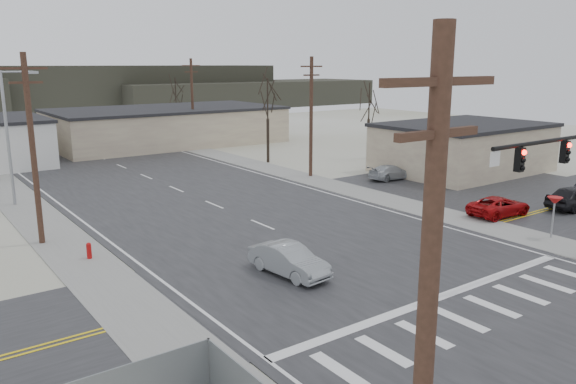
# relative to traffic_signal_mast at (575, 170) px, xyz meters

# --- Properties ---
(ground) EXTENTS (140.00, 140.00, 0.00)m
(ground) POSITION_rel_traffic_signal_mast_xyz_m (-7.89, 6.20, -4.67)
(ground) COLOR silver
(ground) RESTS_ON ground
(main_road) EXTENTS (18.00, 110.00, 0.05)m
(main_road) POSITION_rel_traffic_signal_mast_xyz_m (-7.89, 21.20, -4.65)
(main_road) COLOR #232426
(main_road) RESTS_ON ground
(cross_road) EXTENTS (90.00, 10.00, 0.04)m
(cross_road) POSITION_rel_traffic_signal_mast_xyz_m (-7.89, 6.20, -4.65)
(cross_road) COLOR #232426
(cross_road) RESTS_ON ground
(parking_lot) EXTENTS (18.00, 20.00, 0.03)m
(parking_lot) POSITION_rel_traffic_signal_mast_xyz_m (12.11, 12.20, -4.66)
(parking_lot) COLOR #232426
(parking_lot) RESTS_ON ground
(sidewalk_left) EXTENTS (3.00, 90.00, 0.06)m
(sidewalk_left) POSITION_rel_traffic_signal_mast_xyz_m (-18.49, 26.20, -4.64)
(sidewalk_left) COLOR gray
(sidewalk_left) RESTS_ON ground
(sidewalk_right) EXTENTS (3.00, 90.00, 0.06)m
(sidewalk_right) POSITION_rel_traffic_signal_mast_xyz_m (2.71, 26.20, -4.64)
(sidewalk_right) COLOR gray
(sidewalk_right) RESTS_ON ground
(traffic_signal_mast) EXTENTS (8.95, 0.43, 7.20)m
(traffic_signal_mast) POSITION_rel_traffic_signal_mast_xyz_m (0.00, 0.00, 0.00)
(traffic_signal_mast) COLOR black
(traffic_signal_mast) RESTS_ON ground
(fire_hydrant) EXTENTS (0.24, 0.24, 0.87)m
(fire_hydrant) POSITION_rel_traffic_signal_mast_xyz_m (-18.09, 14.20, -4.22)
(fire_hydrant) COLOR #A50C0C
(fire_hydrant) RESTS_ON ground
(yield_sign) EXTENTS (0.80, 0.80, 2.35)m
(yield_sign) POSITION_rel_traffic_signal_mast_xyz_m (3.61, 2.70, -2.61)
(yield_sign) COLOR gray
(yield_sign) RESTS_ON ground
(building_right_far) EXTENTS (26.30, 14.30, 4.30)m
(building_right_far) POSITION_rel_traffic_signal_mast_xyz_m (2.11, 50.20, -2.52)
(building_right_far) COLOR #C3B795
(building_right_far) RESTS_ON ground
(building_lot) EXTENTS (14.30, 10.30, 4.30)m
(building_lot) POSITION_rel_traffic_signal_mast_xyz_m (16.11, 18.20, -2.52)
(building_lot) COLOR #C3B795
(building_lot) RESTS_ON ground
(upole_left_a) EXTENTS (2.20, 0.30, 10.00)m
(upole_left_a) POSITION_rel_traffic_signal_mast_xyz_m (-19.39, -7.80, 0.55)
(upole_left_a) COLOR #462B20
(upole_left_a) RESTS_ON ground
(upole_left_b) EXTENTS (2.20, 0.30, 10.00)m
(upole_left_b) POSITION_rel_traffic_signal_mast_xyz_m (-19.39, 18.20, 0.55)
(upole_left_b) COLOR #462B20
(upole_left_b) RESTS_ON ground
(upole_right_a) EXTENTS (2.20, 0.30, 10.00)m
(upole_right_a) POSITION_rel_traffic_signal_mast_xyz_m (3.61, 24.20, 0.55)
(upole_right_a) COLOR #462B20
(upole_right_a) RESTS_ON ground
(upole_right_b) EXTENTS (2.20, 0.30, 10.00)m
(upole_right_b) POSITION_rel_traffic_signal_mast_xyz_m (3.61, 46.20, 0.55)
(upole_right_b) COLOR #462B20
(upole_right_b) RESTS_ON ground
(streetlight_main) EXTENTS (2.40, 0.25, 9.00)m
(streetlight_main) POSITION_rel_traffic_signal_mast_xyz_m (-18.69, 28.20, 0.41)
(streetlight_main) COLOR gray
(streetlight_main) RESTS_ON ground
(tree_right_mid) EXTENTS (3.74, 3.74, 8.33)m
(tree_right_mid) POSITION_rel_traffic_signal_mast_xyz_m (4.61, 32.20, 1.26)
(tree_right_mid) COLOR black
(tree_right_mid) RESTS_ON ground
(tree_right_far) EXTENTS (3.52, 3.52, 7.84)m
(tree_right_far) POSITION_rel_traffic_signal_mast_xyz_m (7.11, 58.20, 0.91)
(tree_right_far) COLOR black
(tree_right_far) RESTS_ON ground
(tree_lot) EXTENTS (3.52, 3.52, 7.84)m
(tree_lot) POSITION_rel_traffic_signal_mast_xyz_m (14.11, 28.20, 0.91)
(tree_lot) COLOR black
(tree_lot) RESTS_ON ground
(hill_center) EXTENTS (80.00, 18.00, 9.00)m
(hill_center) POSITION_rel_traffic_signal_mast_xyz_m (7.11, 102.20, -0.17)
(hill_center) COLOR #333026
(hill_center) RESTS_ON ground
(hill_right) EXTENTS (60.00, 18.00, 5.50)m
(hill_right) POSITION_rel_traffic_signal_mast_xyz_m (42.11, 96.20, -1.92)
(hill_right) COLOR #333026
(hill_right) RESTS_ON ground
(sedan_crossing) EXTENTS (1.97, 4.35, 1.39)m
(sedan_crossing) POSITION_rel_traffic_signal_mast_xyz_m (-11.37, 6.72, -3.94)
(sedan_crossing) COLOR gray
(sedan_crossing) RESTS_ON main_road
(car_far_a) EXTENTS (3.63, 6.03, 1.64)m
(car_far_a) POSITION_rel_traffic_signal_mast_xyz_m (-0.95, 53.02, -3.81)
(car_far_a) COLOR black
(car_far_a) RESTS_ON main_road
(car_far_b) EXTENTS (3.47, 4.89, 1.55)m
(car_far_b) POSITION_rel_traffic_signal_mast_xyz_m (-13.83, 60.81, -3.85)
(car_far_b) COLOR black
(car_far_b) RESTS_ON main_road
(car_parked_red) EXTENTS (4.51, 2.28, 1.22)m
(car_parked_red) POSITION_rel_traffic_signal_mast_xyz_m (5.38, 7.18, -4.03)
(car_parked_red) COLOR #A0080A
(car_parked_red) RESTS_ON parking_lot
(car_parked_dark_a) EXTENTS (4.79, 2.39, 1.57)m
(car_parked_dark_a) POSITION_rel_traffic_signal_mast_xyz_m (10.98, 5.20, -3.86)
(car_parked_dark_a) COLOR black
(car_parked_dark_a) RESTS_ON parking_lot
(car_parked_silver) EXTENTS (4.23, 1.93, 1.20)m
(car_parked_silver) POSITION_rel_traffic_signal_mast_xyz_m (8.18, 19.20, -4.04)
(car_parked_silver) COLOR #A5ABB0
(car_parked_silver) RESTS_ON parking_lot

